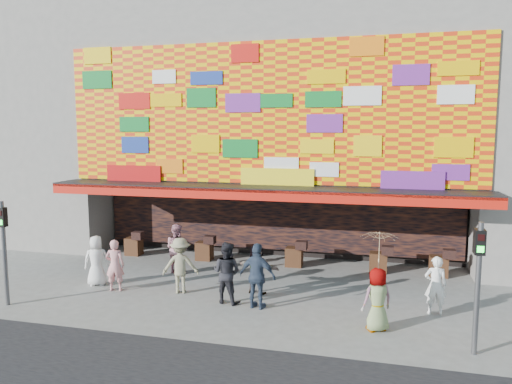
% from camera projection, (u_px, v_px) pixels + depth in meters
% --- Properties ---
extents(ground, '(90.00, 90.00, 0.00)m').
position_uv_depth(ground, '(230.00, 306.00, 14.15)').
color(ground, slate).
rests_on(ground, ground).
extents(shop_building, '(15.20, 9.40, 10.00)m').
position_uv_depth(shop_building, '(287.00, 124.00, 21.34)').
color(shop_building, gray).
rests_on(shop_building, ground).
extents(neighbor_left, '(11.00, 8.00, 12.00)m').
position_uv_depth(neighbor_left, '(26.00, 109.00, 24.36)').
color(neighbor_left, gray).
rests_on(neighbor_left, ground).
extents(signal_left, '(0.22, 0.20, 3.00)m').
position_uv_depth(signal_left, '(4.00, 241.00, 14.04)').
color(signal_left, '#59595B').
rests_on(signal_left, ground).
extents(signal_right, '(0.22, 0.20, 3.00)m').
position_uv_depth(signal_right, '(478.00, 273.00, 10.92)').
color(signal_right, '#59595B').
rests_on(signal_right, ground).
extents(ped_a, '(0.94, 0.80, 1.62)m').
position_uv_depth(ped_a, '(97.00, 261.00, 15.98)').
color(ped_a, white).
rests_on(ped_a, ground).
extents(ped_b, '(0.67, 0.52, 1.62)m').
position_uv_depth(ped_b, '(115.00, 265.00, 15.44)').
color(ped_b, pink).
rests_on(ped_b, ground).
extents(ped_c, '(0.98, 0.83, 1.79)m').
position_uv_depth(ped_c, '(227.00, 272.00, 14.37)').
color(ped_c, black).
rests_on(ped_c, ground).
extents(ped_d, '(1.24, 0.94, 1.71)m').
position_uv_depth(ped_d, '(180.00, 265.00, 15.26)').
color(ped_d, gray).
rests_on(ped_d, ground).
extents(ped_e, '(1.16, 0.66, 1.86)m').
position_uv_depth(ped_e, '(258.00, 276.00, 13.90)').
color(ped_e, '#303E54').
rests_on(ped_e, ground).
extents(ped_f, '(1.48, 0.87, 1.52)m').
position_uv_depth(ped_f, '(257.00, 269.00, 15.19)').
color(ped_f, gray).
rests_on(ped_f, ground).
extents(ped_g, '(0.93, 0.84, 1.60)m').
position_uv_depth(ped_g, '(377.00, 300.00, 12.35)').
color(ped_g, gray).
rests_on(ped_g, ground).
extents(ped_h, '(0.61, 0.42, 1.60)m').
position_uv_depth(ped_h, '(436.00, 285.00, 13.48)').
color(ped_h, white).
rests_on(ped_h, ground).
extents(ped_i, '(1.04, 0.95, 1.73)m').
position_uv_depth(ped_i, '(177.00, 248.00, 17.41)').
color(ped_i, '#B97887').
rests_on(ped_i, ground).
extents(parasol, '(1.09, 1.11, 1.78)m').
position_uv_depth(parasol, '(379.00, 248.00, 12.19)').
color(parasol, beige).
rests_on(parasol, ground).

